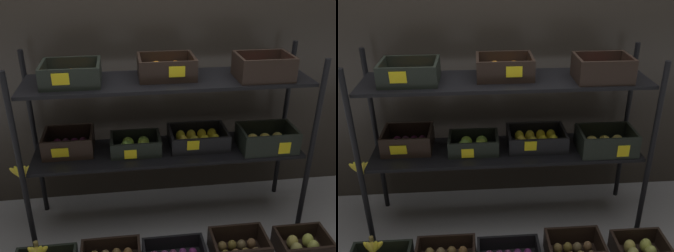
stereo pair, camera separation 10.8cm
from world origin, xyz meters
The scene contains 6 objects.
ground_plane centered at (0.00, 0.00, 0.00)m, with size 10.00×10.00×0.00m, color gray.
storefront_wall centered at (0.00, 0.40, 0.92)m, with size 4.08×0.12×1.84m, color #2D2823.
display_rack centered at (0.01, 0.00, 0.75)m, with size 1.82×0.44×1.15m.
crate_ground_right_kiwi centered at (0.38, -0.40, 0.05)m, with size 0.33×0.24×0.14m.
crate_ground_rightmost_pear centered at (0.77, -0.43, 0.05)m, with size 0.31×0.23×0.13m.
banana_bunch_loose centered at (-0.77, -0.43, 0.19)m, with size 0.13×0.04×0.12m.
Camera 1 is at (-0.27, -2.07, 1.71)m, focal length 40.61 mm.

